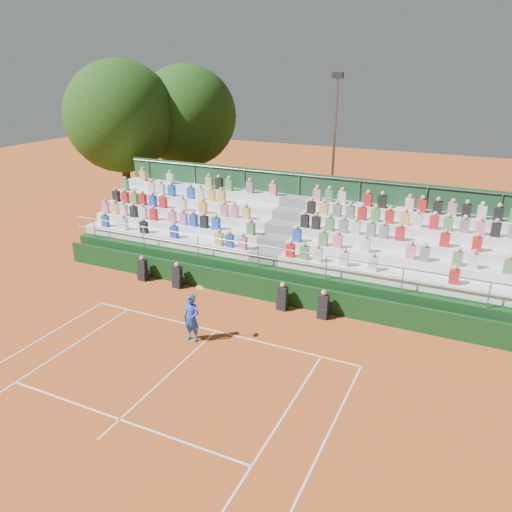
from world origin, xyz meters
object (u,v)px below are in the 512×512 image
at_px(tennis_player, 192,318).
at_px(floodlight_mast, 334,142).
at_px(tree_east, 186,116).
at_px(tree_west, 121,117).

bearing_deg(tennis_player, floodlight_mast, 88.01).
bearing_deg(tree_east, tennis_player, -57.61).
xyz_separation_m(tennis_player, tree_east, (-9.61, 15.14, 5.28)).
distance_m(tennis_player, tree_west, 17.56).
bearing_deg(floodlight_mast, tree_east, 177.96).
distance_m(tree_east, floodlight_mast, 10.18).
bearing_deg(tennis_player, tree_east, 122.39).
xyz_separation_m(tree_west, tree_east, (2.42, 3.56, -0.17)).
xyz_separation_m(tree_east, floodlight_mast, (10.12, -0.36, -1.02)).
relative_size(tree_west, tree_east, 1.03).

